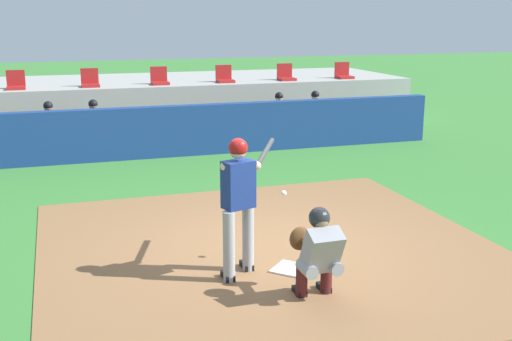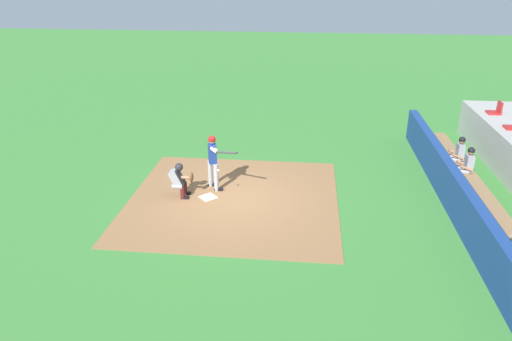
# 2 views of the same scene
# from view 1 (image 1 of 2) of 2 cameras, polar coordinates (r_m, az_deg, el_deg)

# --- Properties ---
(ground_plane) EXTENTS (80.00, 80.00, 0.00)m
(ground_plane) POSITION_cam_1_polar(r_m,az_deg,el_deg) (9.03, 1.37, -7.20)
(ground_plane) COLOR #387A33
(dirt_infield) EXTENTS (6.40, 6.40, 0.01)m
(dirt_infield) POSITION_cam_1_polar(r_m,az_deg,el_deg) (9.03, 1.37, -7.16)
(dirt_infield) COLOR olive
(dirt_infield) RESTS_ON ground
(home_plate) EXTENTS (0.62, 0.62, 0.02)m
(home_plate) POSITION_cam_1_polar(r_m,az_deg,el_deg) (8.32, 3.21, -8.93)
(home_plate) COLOR white
(home_plate) RESTS_ON dirt_infield
(batter_at_plate) EXTENTS (1.02, 1.13, 1.80)m
(batter_at_plate) POSITION_cam_1_polar(r_m,az_deg,el_deg) (7.83, -1.51, -2.52)
(batter_at_plate) COLOR #99999E
(batter_at_plate) RESTS_ON ground
(catcher_crouched) EXTENTS (0.48, 1.58, 1.13)m
(catcher_crouched) POSITION_cam_1_polar(r_m,az_deg,el_deg) (7.36, 5.61, -7.19)
(catcher_crouched) COLOR gray
(catcher_crouched) RESTS_ON ground
(dugout_wall) EXTENTS (13.00, 0.30, 1.20)m
(dugout_wall) POSITION_cam_1_polar(r_m,az_deg,el_deg) (14.95, -6.84, 3.62)
(dugout_wall) COLOR navy
(dugout_wall) RESTS_ON ground
(dugout_bench) EXTENTS (11.80, 0.44, 0.45)m
(dugout_bench) POSITION_cam_1_polar(r_m,az_deg,el_deg) (15.99, -7.50, 2.90)
(dugout_bench) COLOR olive
(dugout_bench) RESTS_ON ground
(dugout_player_0) EXTENTS (0.49, 0.70, 1.30)m
(dugout_player_0) POSITION_cam_1_polar(r_m,az_deg,el_deg) (15.51, -18.25, 3.66)
(dugout_player_0) COLOR #939399
(dugout_player_0) RESTS_ON ground
(dugout_player_1) EXTENTS (0.49, 0.70, 1.30)m
(dugout_player_1) POSITION_cam_1_polar(r_m,az_deg,el_deg) (15.53, -14.46, 3.94)
(dugout_player_1) COLOR #939399
(dugout_player_1) RESTS_ON ground
(dugout_player_2) EXTENTS (0.49, 0.70, 1.30)m
(dugout_player_2) POSITION_cam_1_polar(r_m,az_deg,el_deg) (16.49, 2.24, 4.93)
(dugout_player_2) COLOR #939399
(dugout_player_2) RESTS_ON ground
(dugout_player_3) EXTENTS (0.49, 0.70, 1.30)m
(dugout_player_3) POSITION_cam_1_polar(r_m,az_deg,el_deg) (16.86, 5.54, 5.08)
(dugout_player_3) COLOR #939399
(dugout_player_3) RESTS_ON ground
(stands_platform) EXTENTS (15.00, 4.40, 1.40)m
(stands_platform) POSITION_cam_1_polar(r_m,az_deg,el_deg) (19.22, -9.41, 6.12)
(stands_platform) COLOR #9E9E99
(stands_platform) RESTS_ON ground
(stadium_seat_1) EXTENTS (0.46, 0.46, 0.48)m
(stadium_seat_1) POSITION_cam_1_polar(r_m,az_deg,el_deg) (17.44, -21.00, 7.37)
(stadium_seat_1) COLOR #A51E1E
(stadium_seat_1) RESTS_ON stands_platform
(stadium_seat_2) EXTENTS (0.46, 0.46, 0.48)m
(stadium_seat_2) POSITION_cam_1_polar(r_m,az_deg,el_deg) (17.43, -14.85, 7.83)
(stadium_seat_2) COLOR #A51E1E
(stadium_seat_2) RESTS_ON stands_platform
(stadium_seat_3) EXTENTS (0.46, 0.46, 0.48)m
(stadium_seat_3) POSITION_cam_1_polar(r_m,az_deg,el_deg) (17.63, -8.77, 8.19)
(stadium_seat_3) COLOR #A51E1E
(stadium_seat_3) RESTS_ON stands_platform
(stadium_seat_4) EXTENTS (0.46, 0.46, 0.48)m
(stadium_seat_4) POSITION_cam_1_polar(r_m,az_deg,el_deg) (18.02, -2.87, 8.45)
(stadium_seat_4) COLOR #A51E1E
(stadium_seat_4) RESTS_ON stands_platform
(stadium_seat_5) EXTENTS (0.46, 0.46, 0.48)m
(stadium_seat_5) POSITION_cam_1_polar(r_m,az_deg,el_deg) (18.58, 2.73, 8.62)
(stadium_seat_5) COLOR #A51E1E
(stadium_seat_5) RESTS_ON stands_platform
(stadium_seat_6) EXTENTS (0.46, 0.46, 0.48)m
(stadium_seat_6) POSITION_cam_1_polar(r_m,az_deg,el_deg) (19.31, 7.96, 8.71)
(stadium_seat_6) COLOR #A51E1E
(stadium_seat_6) RESTS_ON stands_platform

